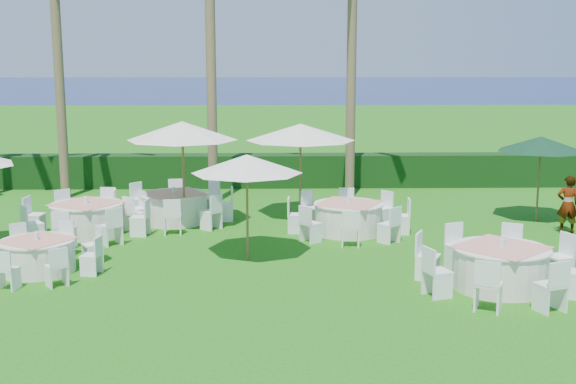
# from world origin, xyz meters

# --- Properties ---
(ground) EXTENTS (120.00, 120.00, 0.00)m
(ground) POSITION_xyz_m (0.00, 0.00, 0.00)
(ground) COLOR #215E10
(ground) RESTS_ON ground
(hedge) EXTENTS (34.00, 1.00, 1.20)m
(hedge) POSITION_xyz_m (0.00, 12.00, 0.60)
(hedge) COLOR black
(hedge) RESTS_ON ground
(ocean) EXTENTS (260.00, 260.00, 0.00)m
(ocean) POSITION_xyz_m (0.00, 102.00, 0.00)
(ocean) COLOR #07164B
(ocean) RESTS_ON ground
(banquet_table_a) EXTENTS (2.94, 2.94, 0.90)m
(banquet_table_a) POSITION_xyz_m (-3.73, 1.15, 0.39)
(banquet_table_a) COLOR silver
(banquet_table_a) RESTS_ON ground
(banquet_table_c) EXTENTS (3.45, 3.45, 1.05)m
(banquet_table_c) POSITION_xyz_m (6.23, -0.22, 0.46)
(banquet_table_c) COLOR silver
(banquet_table_c) RESTS_ON ground
(banquet_table_d) EXTENTS (3.44, 3.44, 1.03)m
(banquet_table_d) POSITION_xyz_m (-3.51, 4.67, 0.45)
(banquet_table_d) COLOR silver
(banquet_table_d) RESTS_ON ground
(banquet_table_e) EXTENTS (3.44, 3.44, 1.03)m
(banquet_table_e) POSITION_xyz_m (-1.34, 6.10, 0.45)
(banquet_table_e) COLOR silver
(banquet_table_e) RESTS_ON ground
(banquet_table_f) EXTENTS (3.34, 3.34, 1.00)m
(banquet_table_f) POSITION_xyz_m (3.58, 4.65, 0.44)
(banquet_table_f) COLOR silver
(banquet_table_f) RESTS_ON ground
(umbrella_b) EXTENTS (2.61, 2.61, 2.51)m
(umbrella_b) POSITION_xyz_m (0.92, 2.09, 2.29)
(umbrella_b) COLOR brown
(umbrella_b) RESTS_ON ground
(umbrella_c) EXTENTS (3.09, 3.09, 2.99)m
(umbrella_c) POSITION_xyz_m (-0.98, 5.51, 2.73)
(umbrella_c) COLOR brown
(umbrella_c) RESTS_ON ground
(umbrella_d) EXTENTS (3.20, 3.20, 2.83)m
(umbrella_d) POSITION_xyz_m (2.34, 6.52, 2.58)
(umbrella_d) COLOR brown
(umbrella_d) RESTS_ON ground
(umbrella_green) EXTENTS (2.51, 2.51, 2.50)m
(umbrella_green) POSITION_xyz_m (9.27, 6.00, 2.28)
(umbrella_green) COLOR brown
(umbrella_green) RESTS_ON ground
(staff_person) EXTENTS (0.63, 0.47, 1.59)m
(staff_person) POSITION_xyz_m (9.56, 4.54, 0.79)
(staff_person) COLOR gray
(staff_person) RESTS_ON ground
(palm_b) EXTENTS (4.15, 4.40, 8.08)m
(palm_b) POSITION_xyz_m (-5.58, 9.98, 4.48)
(palm_b) COLOR brown
(palm_b) RESTS_ON ground
(palm_c) EXTENTS (4.15, 4.40, 11.41)m
(palm_c) POSITION_xyz_m (-0.44, 9.05, 6.19)
(palm_c) COLOR brown
(palm_c) RESTS_ON ground
(palm_d) EXTENTS (4.40, 4.12, 8.24)m
(palm_d) POSITION_xyz_m (4.18, 9.94, 4.57)
(palm_d) COLOR brown
(palm_d) RESTS_ON ground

